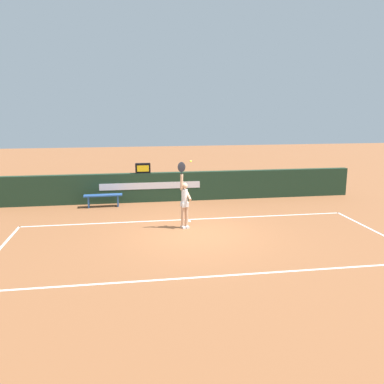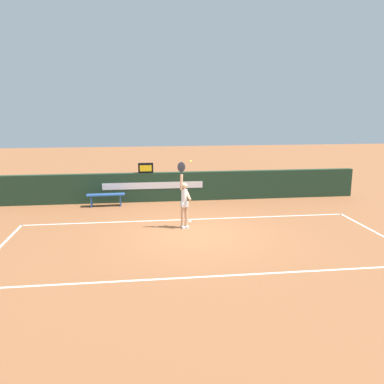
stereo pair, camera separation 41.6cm
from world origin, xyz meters
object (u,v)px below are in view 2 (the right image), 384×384
Objects in this scene: speed_display at (146,168)px; courtside_bench_near at (106,197)px; tennis_player at (184,201)px; tennis_ball at (190,161)px.

courtside_bench_near is at bearing -158.69° from speed_display.
tennis_player is 1.38m from tennis_ball.
speed_display is at bearing 21.31° from courtside_bench_near.
tennis_player is at bearing -50.08° from courtside_bench_near.
tennis_player is at bearing 171.99° from tennis_ball.
tennis_player is 33.68× the size of tennis_ball.
speed_display is 9.46× the size of tennis_ball.
tennis_player is 4.56m from courtside_bench_near.
tennis_player reaches higher than speed_display.
tennis_player is (1.22, -4.13, -0.55)m from speed_display.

